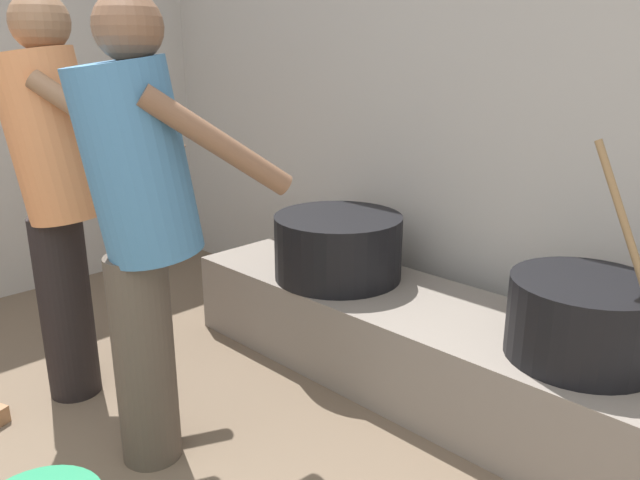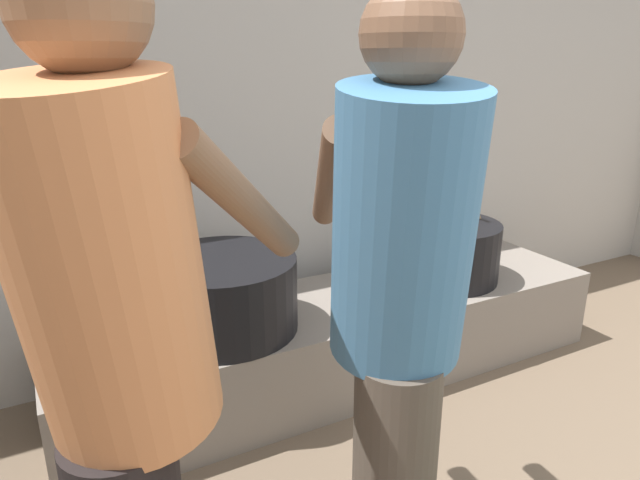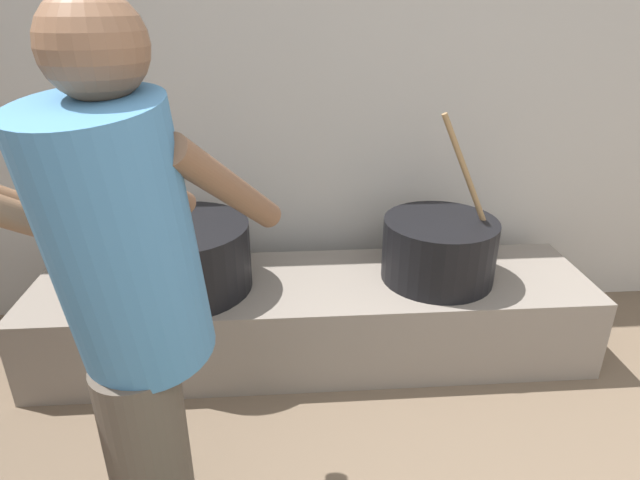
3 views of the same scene
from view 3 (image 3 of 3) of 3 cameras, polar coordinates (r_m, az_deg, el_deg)
The scene contains 5 objects.
block_enclosure_rear at distance 2.64m, azimuth 1.90°, elevation 13.24°, with size 5.43×0.20×1.98m, color #ADA8A0.
hearth_ledge at distance 2.44m, azimuth -0.76°, elevation -8.16°, with size 2.44×0.60×0.37m, color slate.
cooking_pot_main at distance 2.36m, azimuth 12.64°, elevation -0.96°, with size 0.49×0.49×0.73m.
cooking_pot_secondary at distance 2.30m, azimuth -14.57°, elevation -1.77°, with size 0.57×0.57×0.29m.
cook_in_blue_shirt at distance 1.26m, azimuth -19.29°, elevation -7.10°, with size 0.55×0.71×1.52m.
Camera 3 is at (-0.27, 0.08, 1.49)m, focal length 29.80 mm.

